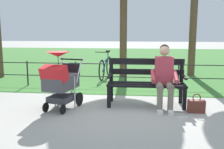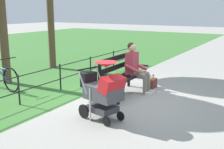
{
  "view_description": "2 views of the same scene",
  "coord_description": "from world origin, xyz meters",
  "px_view_note": "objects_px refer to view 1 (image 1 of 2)",
  "views": [
    {
      "loc": [
        -0.39,
        5.33,
        1.56
      ],
      "look_at": [
        0.18,
        0.12,
        0.67
      ],
      "focal_mm": 42.19,
      "sensor_mm": 36.0,
      "label": 1
    },
    {
      "loc": [
        5.52,
        3.18,
        2.1
      ],
      "look_at": [
        0.39,
        0.14,
        0.71
      ],
      "focal_mm": 45.31,
      "sensor_mm": 36.0,
      "label": 2
    }
  ],
  "objects_px": {
    "park_bench": "(146,80)",
    "handbag": "(196,106)",
    "bicycle": "(106,67)",
    "person_on_bench": "(164,75)",
    "stroller": "(61,80)"
  },
  "relations": [
    {
      "from": "person_on_bench",
      "to": "park_bench",
      "type": "bearing_deg",
      "value": -32.37
    },
    {
      "from": "stroller",
      "to": "handbag",
      "type": "relative_size",
      "value": 3.11
    },
    {
      "from": "park_bench",
      "to": "handbag",
      "type": "relative_size",
      "value": 4.34
    },
    {
      "from": "park_bench",
      "to": "handbag",
      "type": "bearing_deg",
      "value": 154.35
    },
    {
      "from": "person_on_bench",
      "to": "handbag",
      "type": "height_order",
      "value": "person_on_bench"
    },
    {
      "from": "handbag",
      "to": "park_bench",
      "type": "bearing_deg",
      "value": -25.65
    },
    {
      "from": "handbag",
      "to": "bicycle",
      "type": "relative_size",
      "value": 0.22
    },
    {
      "from": "park_bench",
      "to": "stroller",
      "type": "xyz_separation_m",
      "value": [
        1.67,
        0.53,
        0.07
      ]
    },
    {
      "from": "park_bench",
      "to": "bicycle",
      "type": "xyz_separation_m",
      "value": [
        1.26,
        -3.01,
        -0.16
      ]
    },
    {
      "from": "person_on_bench",
      "to": "bicycle",
      "type": "height_order",
      "value": "person_on_bench"
    },
    {
      "from": "handbag",
      "to": "bicycle",
      "type": "xyz_separation_m",
      "value": [
        2.22,
        -3.46,
        0.24
      ]
    },
    {
      "from": "park_bench",
      "to": "bicycle",
      "type": "bearing_deg",
      "value": -67.19
    },
    {
      "from": "person_on_bench",
      "to": "handbag",
      "type": "distance_m",
      "value": 0.85
    },
    {
      "from": "person_on_bench",
      "to": "stroller",
      "type": "height_order",
      "value": "person_on_bench"
    },
    {
      "from": "park_bench",
      "to": "handbag",
      "type": "xyz_separation_m",
      "value": [
        -0.95,
        0.46,
        -0.4
      ]
    }
  ]
}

